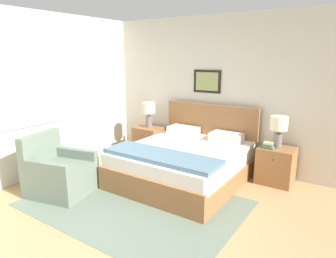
% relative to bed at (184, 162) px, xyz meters
% --- Properties ---
extents(ground_plane, '(16.00, 16.00, 0.00)m').
position_rel_bed_xyz_m(ground_plane, '(0.18, -2.14, -0.30)').
color(ground_plane, tan).
extents(wall_back, '(6.88, 0.09, 2.60)m').
position_rel_bed_xyz_m(wall_back, '(0.18, 1.02, 1.00)').
color(wall_back, beige).
rests_on(wall_back, ground_plane).
extents(wall_left, '(0.08, 5.53, 2.60)m').
position_rel_bed_xyz_m(wall_left, '(-2.09, -0.59, 1.00)').
color(wall_left, beige).
rests_on(wall_left, ground_plane).
extents(area_rug_main, '(2.75, 1.94, 0.01)m').
position_rel_bed_xyz_m(area_rug_main, '(-0.15, -1.02, -0.30)').
color(area_rug_main, slate).
rests_on(area_rug_main, ground_plane).
extents(bed, '(1.73, 1.91, 1.10)m').
position_rel_bed_xyz_m(bed, '(0.00, 0.00, 0.00)').
color(bed, '#936038').
rests_on(bed, ground_plane).
extents(armchair, '(0.93, 0.88, 0.86)m').
position_rel_bed_xyz_m(armchair, '(-1.26, -1.36, -0.01)').
color(armchair, slate).
rests_on(armchair, ground_plane).
extents(nightstand_near_window, '(0.53, 0.47, 0.56)m').
position_rel_bed_xyz_m(nightstand_near_window, '(-1.22, 0.72, -0.02)').
color(nightstand_near_window, '#936038').
rests_on(nightstand_near_window, ground_plane).
extents(nightstand_by_door, '(0.53, 0.47, 0.56)m').
position_rel_bed_xyz_m(nightstand_by_door, '(1.22, 0.72, -0.02)').
color(nightstand_by_door, '#936038').
rests_on(nightstand_by_door, ground_plane).
extents(table_lamp_near_window, '(0.26, 0.26, 0.48)m').
position_rel_bed_xyz_m(table_lamp_near_window, '(-1.23, 0.72, 0.59)').
color(table_lamp_near_window, slate).
rests_on(table_lamp_near_window, nightstand_near_window).
extents(table_lamp_by_door, '(0.26, 0.26, 0.48)m').
position_rel_bed_xyz_m(table_lamp_by_door, '(1.21, 0.72, 0.59)').
color(table_lamp_by_door, slate).
rests_on(table_lamp_by_door, nightstand_by_door).
extents(book_thick_bottom, '(0.20, 0.24, 0.03)m').
position_rel_bed_xyz_m(book_thick_bottom, '(1.10, 0.67, 0.28)').
color(book_thick_bottom, '#4C7551').
rests_on(book_thick_bottom, nightstand_by_door).
extents(book_hardcover_middle, '(0.16, 0.23, 0.04)m').
position_rel_bed_xyz_m(book_hardcover_middle, '(1.10, 0.67, 0.31)').
color(book_hardcover_middle, '#4C7551').
rests_on(book_hardcover_middle, book_thick_bottom).
extents(book_novel_upper, '(0.17, 0.24, 0.03)m').
position_rel_bed_xyz_m(book_novel_upper, '(1.10, 0.67, 0.35)').
color(book_novel_upper, beige).
rests_on(book_novel_upper, book_hardcover_middle).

